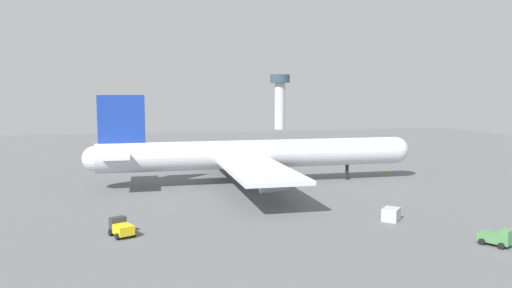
# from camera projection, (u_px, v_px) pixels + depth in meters

# --- Properties ---
(ground_plane) EXTENTS (271.41, 271.41, 0.00)m
(ground_plane) POSITION_uv_depth(u_px,v_px,m) (256.00, 183.00, 100.02)
(ground_plane) COLOR slate
(cargo_airplane) EXTENTS (67.85, 58.57, 18.09)m
(cargo_airplane) POSITION_uv_depth(u_px,v_px,m) (253.00, 155.00, 99.28)
(cargo_airplane) COLOR silver
(cargo_airplane) RESTS_ON ground_plane
(catering_truck) EXTENTS (3.56, 4.18, 2.29)m
(catering_truck) POSITION_uv_depth(u_px,v_px,m) (121.00, 228.00, 63.07)
(catering_truck) COLOR #333338
(catering_truck) RESTS_ON ground_plane
(cargo_loader) EXTENTS (3.57, 4.16, 2.21)m
(cargo_loader) POSITION_uv_depth(u_px,v_px,m) (497.00, 237.00, 59.02)
(cargo_loader) COLOR #4C8C4C
(cargo_loader) RESTS_ON ground_plane
(pushback_tractor) EXTENTS (4.50, 4.77, 2.37)m
(pushback_tractor) POSITION_uv_depth(u_px,v_px,m) (112.00, 164.00, 120.08)
(pushback_tractor) COLOR white
(pushback_tractor) RESTS_ON ground_plane
(baggage_tug) EXTENTS (5.59, 4.60, 2.39)m
(baggage_tug) POSITION_uv_depth(u_px,v_px,m) (183.00, 156.00, 134.10)
(baggage_tug) COLOR silver
(baggage_tug) RESTS_ON ground_plane
(cargo_container_fore) EXTENTS (3.47, 3.50, 1.84)m
(cargo_container_fore) POSITION_uv_depth(u_px,v_px,m) (391.00, 214.00, 70.73)
(cargo_container_fore) COLOR #B7BCC6
(cargo_container_fore) RESTS_ON ground_plane
(safety_cone_nose) EXTENTS (0.58, 0.58, 0.83)m
(safety_cone_nose) POSITION_uv_depth(u_px,v_px,m) (385.00, 174.00, 109.71)
(safety_cone_nose) COLOR orange
(safety_cone_nose) RESTS_ON ground_plane
(control_tower) EXTENTS (10.13, 10.13, 27.96)m
(control_tower) POSITION_uv_depth(u_px,v_px,m) (280.00, 96.00, 249.72)
(control_tower) COLOR silver
(control_tower) RESTS_ON ground_plane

